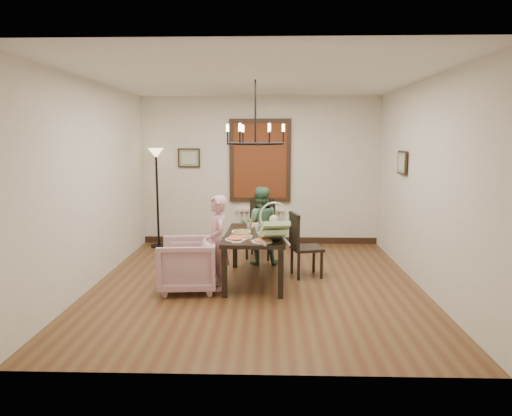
{
  "coord_description": "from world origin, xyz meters",
  "views": [
    {
      "loc": [
        0.17,
        -6.17,
        2.02
      ],
      "look_at": [
        -0.01,
        0.16,
        1.05
      ],
      "focal_mm": 32.0,
      "sensor_mm": 36.0,
      "label": 1
    }
  ],
  "objects_px": {
    "chair_far": "(260,228)",
    "baby_bouncer": "(274,228)",
    "elderly_woman": "(217,251)",
    "floor_lamp": "(157,199)",
    "drinking_glass": "(260,226)",
    "dining_table": "(255,239)",
    "seated_man": "(260,232)",
    "armchair": "(188,265)",
    "chair_right": "(307,244)"
  },
  "relations": [
    {
      "from": "chair_right",
      "to": "elderly_woman",
      "type": "distance_m",
      "value": 1.39
    },
    {
      "from": "drinking_glass",
      "to": "floor_lamp",
      "type": "distance_m",
      "value": 2.69
    },
    {
      "from": "armchair",
      "to": "elderly_woman",
      "type": "height_order",
      "value": "elderly_woman"
    },
    {
      "from": "dining_table",
      "to": "floor_lamp",
      "type": "distance_m",
      "value": 2.79
    },
    {
      "from": "elderly_woman",
      "to": "chair_right",
      "type": "bearing_deg",
      "value": 98.87
    },
    {
      "from": "chair_far",
      "to": "chair_right",
      "type": "xyz_separation_m",
      "value": [
        0.71,
        -1.05,
        -0.03
      ]
    },
    {
      "from": "armchair",
      "to": "baby_bouncer",
      "type": "xyz_separation_m",
      "value": [
        1.15,
        -0.13,
        0.53
      ]
    },
    {
      "from": "dining_table",
      "to": "armchair",
      "type": "height_order",
      "value": "dining_table"
    },
    {
      "from": "dining_table",
      "to": "seated_man",
      "type": "relative_size",
      "value": 1.45
    },
    {
      "from": "elderly_woman",
      "to": "baby_bouncer",
      "type": "height_order",
      "value": "elderly_woman"
    },
    {
      "from": "chair_right",
      "to": "dining_table",
      "type": "bearing_deg",
      "value": 96.37
    },
    {
      "from": "elderly_woman",
      "to": "floor_lamp",
      "type": "bearing_deg",
      "value": -167.43
    },
    {
      "from": "chair_far",
      "to": "chair_right",
      "type": "distance_m",
      "value": 1.27
    },
    {
      "from": "drinking_glass",
      "to": "seated_man",
      "type": "bearing_deg",
      "value": 91.09
    },
    {
      "from": "baby_bouncer",
      "to": "armchair",
      "type": "bearing_deg",
      "value": 163.96
    },
    {
      "from": "floor_lamp",
      "to": "baby_bouncer",
      "type": "bearing_deg",
      "value": -50.26
    },
    {
      "from": "dining_table",
      "to": "armchair",
      "type": "relative_size",
      "value": 1.97
    },
    {
      "from": "chair_far",
      "to": "baby_bouncer",
      "type": "relative_size",
      "value": 1.86
    },
    {
      "from": "dining_table",
      "to": "armchair",
      "type": "bearing_deg",
      "value": -154.69
    },
    {
      "from": "chair_right",
      "to": "drinking_glass",
      "type": "xyz_separation_m",
      "value": [
        -0.68,
        -0.08,
        0.28
      ]
    },
    {
      "from": "chair_far",
      "to": "floor_lamp",
      "type": "bearing_deg",
      "value": 170.97
    },
    {
      "from": "dining_table",
      "to": "baby_bouncer",
      "type": "distance_m",
      "value": 0.64
    },
    {
      "from": "elderly_woman",
      "to": "dining_table",
      "type": "bearing_deg",
      "value": 107.47
    },
    {
      "from": "dining_table",
      "to": "baby_bouncer",
      "type": "relative_size",
      "value": 2.77
    },
    {
      "from": "dining_table",
      "to": "baby_bouncer",
      "type": "xyz_separation_m",
      "value": [
        0.25,
        -0.53,
        0.26
      ]
    },
    {
      "from": "dining_table",
      "to": "chair_right",
      "type": "xyz_separation_m",
      "value": [
        0.75,
        0.27,
        -0.13
      ]
    },
    {
      "from": "dining_table",
      "to": "drinking_glass",
      "type": "height_order",
      "value": "drinking_glass"
    },
    {
      "from": "chair_far",
      "to": "floor_lamp",
      "type": "relative_size",
      "value": 0.56
    },
    {
      "from": "chair_far",
      "to": "elderly_woman",
      "type": "distance_m",
      "value": 1.75
    },
    {
      "from": "drinking_glass",
      "to": "elderly_woman",
      "type": "bearing_deg",
      "value": -136.15
    },
    {
      "from": "elderly_woman",
      "to": "drinking_glass",
      "type": "distance_m",
      "value": 0.81
    },
    {
      "from": "dining_table",
      "to": "armchair",
      "type": "xyz_separation_m",
      "value": [
        -0.9,
        -0.4,
        -0.27
      ]
    },
    {
      "from": "baby_bouncer",
      "to": "floor_lamp",
      "type": "bearing_deg",
      "value": 120.22
    },
    {
      "from": "armchair",
      "to": "floor_lamp",
      "type": "height_order",
      "value": "floor_lamp"
    },
    {
      "from": "dining_table",
      "to": "drinking_glass",
      "type": "distance_m",
      "value": 0.25
    },
    {
      "from": "seated_man",
      "to": "drinking_glass",
      "type": "distance_m",
      "value": 0.77
    },
    {
      "from": "chair_far",
      "to": "armchair",
      "type": "bearing_deg",
      "value": -106.93
    },
    {
      "from": "elderly_woman",
      "to": "seated_man",
      "type": "xyz_separation_m",
      "value": [
        0.55,
        1.27,
        -0.01
      ]
    },
    {
      "from": "chair_far",
      "to": "elderly_woman",
      "type": "bearing_deg",
      "value": -96.22
    },
    {
      "from": "dining_table",
      "to": "chair_right",
      "type": "distance_m",
      "value": 0.8
    },
    {
      "from": "elderly_woman",
      "to": "floor_lamp",
      "type": "distance_m",
      "value": 2.79
    },
    {
      "from": "chair_far",
      "to": "chair_right",
      "type": "bearing_deg",
      "value": -44.25
    },
    {
      "from": "seated_man",
      "to": "floor_lamp",
      "type": "distance_m",
      "value": 2.26
    },
    {
      "from": "chair_right",
      "to": "drinking_glass",
      "type": "bearing_deg",
      "value": 82.98
    },
    {
      "from": "dining_table",
      "to": "baby_bouncer",
      "type": "bearing_deg",
      "value": -63.0
    },
    {
      "from": "seated_man",
      "to": "floor_lamp",
      "type": "bearing_deg",
      "value": -30.94
    },
    {
      "from": "baby_bouncer",
      "to": "dining_table",
      "type": "bearing_deg",
      "value": 106.1
    },
    {
      "from": "chair_right",
      "to": "floor_lamp",
      "type": "height_order",
      "value": "floor_lamp"
    },
    {
      "from": "chair_right",
      "to": "drinking_glass",
      "type": "relative_size",
      "value": 7.58
    },
    {
      "from": "armchair",
      "to": "floor_lamp",
      "type": "xyz_separation_m",
      "value": [
        -0.99,
        2.44,
        0.55
      ]
    }
  ]
}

